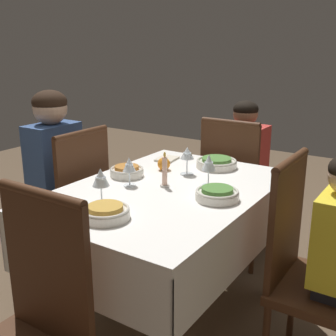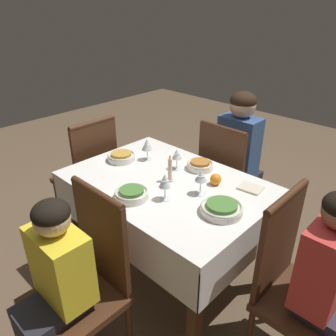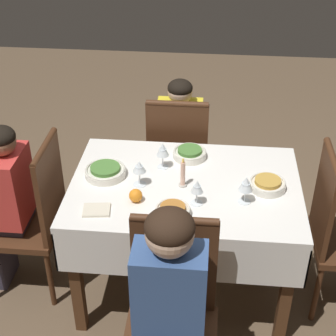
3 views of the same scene
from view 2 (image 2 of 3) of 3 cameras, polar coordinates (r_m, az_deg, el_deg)
ground_plane at (r=2.49m, az=-0.26°, el=-18.05°), size 8.00×8.00×0.00m
dining_table at (r=2.07m, az=-0.30°, el=-4.95°), size 1.23×0.86×0.78m
chair_north at (r=2.59m, az=10.30°, el=-1.89°), size 0.42×0.43×0.99m
chair_south at (r=1.78m, az=-14.06°, el=-18.02°), size 0.42×0.43×0.99m
chair_east at (r=1.82m, az=21.19°, el=-18.05°), size 0.43×0.42×0.99m
chair_west at (r=2.73m, az=-13.45°, el=-0.71°), size 0.43×0.42×0.99m
person_adult_denim at (r=2.65m, az=12.54°, el=2.14°), size 0.30×0.34×1.19m
person_child_yellow at (r=1.70m, az=-19.39°, el=-19.68°), size 0.30×0.33×1.03m
person_child_red at (r=1.75m, az=26.86°, el=-18.65°), size 0.33×0.30×1.08m
bowl_north at (r=2.16m, az=5.62°, el=0.54°), size 0.17×0.17×0.06m
wine_glass_north at (r=2.12m, az=1.55°, el=2.31°), size 0.06×0.06×0.14m
bowl_south at (r=1.85m, az=-6.35°, el=-4.45°), size 0.19×0.19×0.06m
wine_glass_south at (r=1.78m, az=-0.53°, el=-2.37°), size 0.07×0.07×0.16m
bowl_east at (r=1.74m, az=9.32°, el=-6.90°), size 0.23×0.23×0.06m
wine_glass_east at (r=1.84m, az=5.76°, el=-1.55°), size 0.07×0.07×0.15m
bowl_west at (r=2.29m, az=-8.06°, el=2.03°), size 0.19×0.19×0.06m
wine_glass_west at (r=2.25m, az=-3.67°, el=4.00°), size 0.07×0.07×0.15m
candle_centerpiece at (r=1.99m, az=0.34°, el=-0.52°), size 0.04×0.04×0.17m
orange_fruit at (r=1.98m, az=8.29°, el=-1.96°), size 0.07×0.07×0.07m
napkin_red_folded at (r=1.99m, az=14.19°, el=-3.40°), size 0.15×0.12×0.01m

